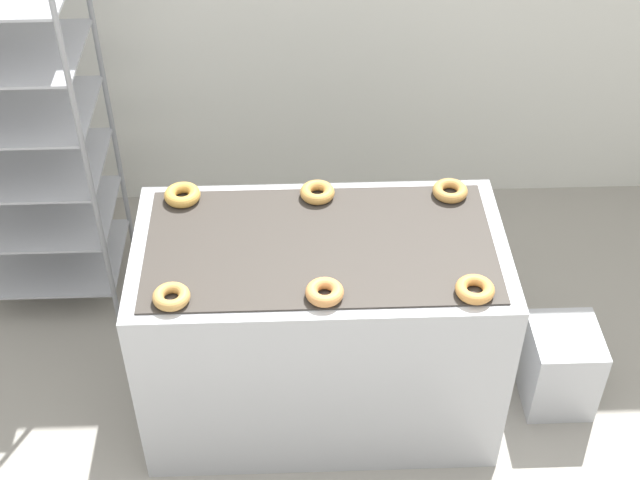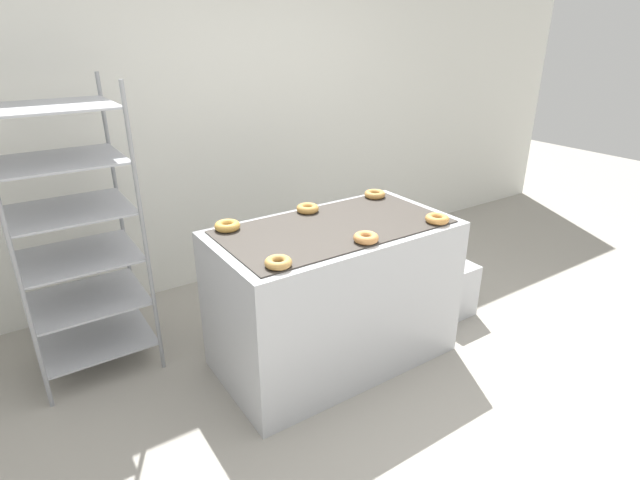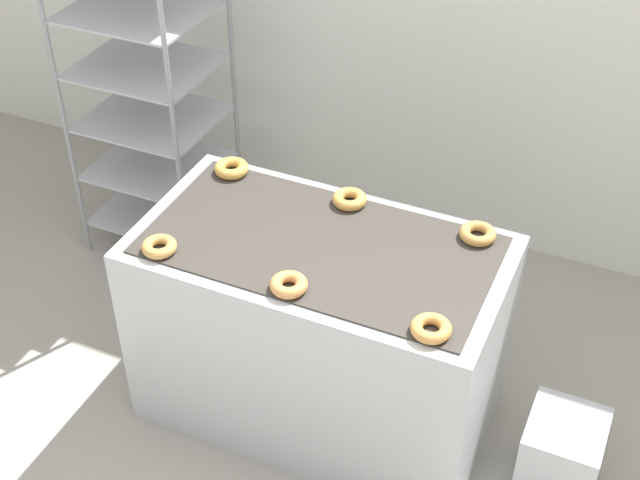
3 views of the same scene
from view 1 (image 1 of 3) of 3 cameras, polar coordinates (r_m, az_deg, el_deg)
name	(u,v)px [view 1 (image 1 of 3)]	position (r m, az deg, el deg)	size (l,w,h in m)	color
fryer_machine	(320,327)	(3.65, 0.01, -5.59)	(1.42, 0.77, 0.90)	#B7BABF
baking_rack_cart	(27,139)	(4.13, -18.25, 6.14)	(0.65, 0.58, 1.72)	gray
glaze_bin	(560,366)	(3.98, 15.09, -7.78)	(0.29, 0.31, 0.39)	#B7BABF
donut_near_left	(171,297)	(3.14, -9.50, -3.60)	(0.13, 0.13, 0.04)	tan
donut_near_center	(325,292)	(3.11, 0.29, -3.36)	(0.14, 0.14, 0.04)	#CE894B
donut_near_right	(475,289)	(3.17, 9.88, -3.13)	(0.14, 0.14, 0.04)	#D18E46
donut_far_left	(182,195)	(3.57, -8.80, 2.87)	(0.14, 0.14, 0.05)	gold
donut_far_center	(318,192)	(3.54, -0.16, 3.07)	(0.14, 0.14, 0.04)	#C78F44
donut_far_right	(450,191)	(3.59, 8.32, 3.14)	(0.14, 0.14, 0.04)	#BD8743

